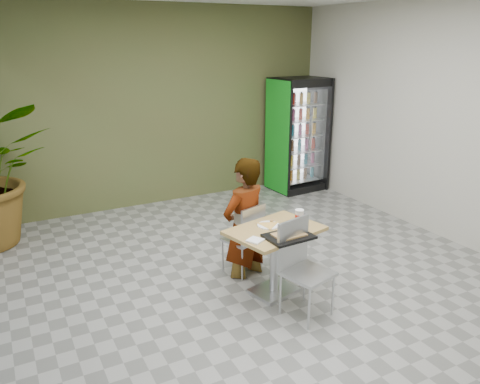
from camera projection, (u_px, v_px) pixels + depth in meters
name	position (u px, v px, depth m)	size (l,w,h in m)	color
ground	(267.00, 295.00, 5.08)	(7.00, 7.00, 0.00)	gray
room_envelope	(269.00, 151.00, 4.58)	(6.00, 7.00, 3.20)	beige
dining_table	(275.00, 248.00, 4.97)	(1.08, 0.86, 0.75)	#A88848
chair_far	(248.00, 234.00, 5.41)	(0.48, 0.48, 0.86)	#B2B5B7
chair_near	(300.00, 260.00, 4.62)	(0.52, 0.53, 0.97)	#B2B5B7
seated_woman	(244.00, 229.00, 5.41)	(0.63, 0.41, 1.71)	black
pizza_plate	(268.00, 224.00, 4.99)	(0.34, 0.32, 0.03)	white
soda_cup	(299.00, 217.00, 5.00)	(0.10, 0.10, 0.17)	white
napkin_stack	(255.00, 240.00, 4.61)	(0.14, 0.14, 0.02)	white
cafeteria_tray	(289.00, 236.00, 4.68)	(0.47, 0.34, 0.03)	black
beverage_fridge	(298.00, 135.00, 8.41)	(0.96, 0.76, 2.01)	black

